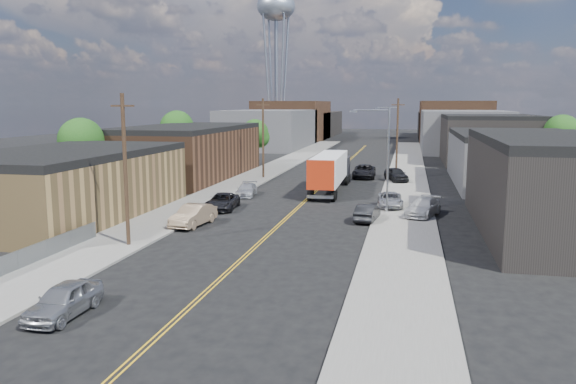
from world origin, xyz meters
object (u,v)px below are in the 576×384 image
at_px(car_left_b, 193,215).
at_px(car_right_oncoming, 367,213).
at_px(water_tower, 276,12).
at_px(car_right_lot_c, 396,174).
at_px(car_right_lot_b, 423,207).
at_px(car_left_d, 246,190).
at_px(car_right_lot_a, 390,200).
at_px(semi_truck, 331,169).
at_px(car_left_a, 64,300).
at_px(car_left_c, 222,202).
at_px(car_ahead_truck, 364,171).

relative_size(car_left_b, car_right_oncoming, 1.17).
height_order(water_tower, car_right_lot_c, water_tower).
height_order(car_right_oncoming, car_right_lot_b, car_right_lot_b).
distance_m(water_tower, car_left_b, 98.99).
xyz_separation_m(car_left_d, car_right_lot_a, (14.60, -3.82, 0.15)).
relative_size(semi_truck, car_left_d, 3.52).
distance_m(car_left_d, car_right_lot_b, 18.90).
bearing_deg(car_left_a, car_left_c, 93.49).
distance_m(car_left_d, car_right_oncoming, 16.33).
height_order(car_left_b, car_ahead_truck, car_ahead_truck).
xyz_separation_m(water_tower, semi_truck, (23.56, -73.21, -28.33)).
height_order(car_left_d, car_ahead_truck, car_ahead_truck).
distance_m(car_left_b, car_right_lot_c, 31.81).
bearing_deg(car_left_c, car_right_oncoming, -16.16).
bearing_deg(car_right_lot_c, car_left_c, -144.44).
bearing_deg(water_tower, car_left_a, -81.36).
bearing_deg(car_left_b, car_right_oncoming, 26.35).
relative_size(car_left_a, car_left_d, 0.99).
xyz_separation_m(car_left_a, car_right_lot_a, (13.20, 29.43, 0.05)).
relative_size(car_left_b, car_ahead_truck, 0.83).
height_order(car_right_lot_a, car_ahead_truck, car_ahead_truck).
relative_size(semi_truck, car_left_c, 3.01).
bearing_deg(car_ahead_truck, car_right_lot_b, -75.89).
bearing_deg(semi_truck, car_right_lot_b, -54.66).
relative_size(water_tower, semi_truck, 2.37).
bearing_deg(car_left_d, water_tower, 94.93).
xyz_separation_m(car_left_b, car_right_lot_c, (14.68, 28.22, 0.14)).
height_order(car_left_a, car_ahead_truck, car_ahead_truck).
bearing_deg(semi_truck, car_left_d, -146.88).
distance_m(car_left_a, car_left_b, 18.84).
height_order(car_right_lot_a, car_right_lot_c, car_right_lot_c).
bearing_deg(car_left_c, car_right_lot_a, 8.31).
relative_size(semi_truck, car_right_lot_a, 3.35).
bearing_deg(car_left_d, semi_truck, 27.92).
bearing_deg(semi_truck, car_left_c, -122.64).
distance_m(car_right_lot_a, car_right_lot_c, 17.58).
relative_size(car_right_oncoming, car_right_lot_a, 0.92).
height_order(car_left_a, car_left_d, car_left_a).
relative_size(car_right_lot_a, car_right_lot_c, 0.97).
bearing_deg(car_left_c, car_right_lot_b, -5.43).
bearing_deg(car_right_lot_c, water_tower, 95.13).
distance_m(water_tower, semi_truck, 81.96).
bearing_deg(car_right_lot_b, water_tower, 128.93).
relative_size(car_left_a, car_right_oncoming, 1.03).
height_order(water_tower, car_right_lot_a, water_tower).
bearing_deg(car_left_a, car_right_lot_c, 74.60).
distance_m(semi_truck, car_ahead_truck, 11.88).
relative_size(water_tower, car_left_d, 8.35).
relative_size(car_left_d, car_ahead_truck, 0.74).
bearing_deg(car_right_lot_b, car_right_oncoming, -132.41).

